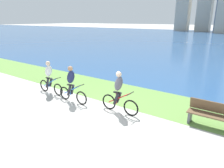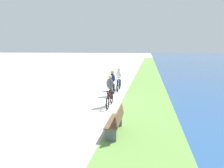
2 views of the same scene
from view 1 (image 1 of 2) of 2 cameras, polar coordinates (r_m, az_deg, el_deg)
name	(u,v)px [view 1 (image 1 of 2)]	position (r m, az deg, el deg)	size (l,w,h in m)	color
ground_plane	(88,118)	(7.84, -6.78, -9.55)	(300.00, 300.00, 0.00)	#B2AFA8
grass_strip_bayside	(129,95)	(10.07, 4.72, -3.09)	(120.00, 2.82, 0.01)	#6B9947
cyclist_lead	(119,93)	(7.93, 1.97, -2.47)	(1.71, 0.52, 1.70)	black
cyclist_trailing	(72,84)	(9.13, -11.41, -0.12)	(1.69, 0.52, 1.66)	black
cyclist_distant_rear	(49,78)	(10.49, -17.30, 1.76)	(1.71, 0.52, 1.66)	black
bench_near_path	(211,115)	(7.82, 26.16, -7.79)	(1.50, 0.47, 0.90)	brown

